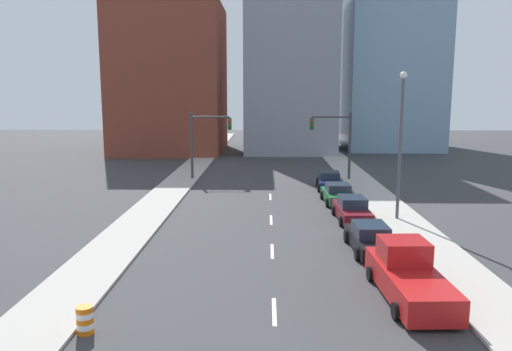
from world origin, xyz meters
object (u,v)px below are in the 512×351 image
(pickup_truck_red, at_px, (408,276))
(sedan_black, at_px, (370,238))
(sedan_navy, at_px, (329,181))
(sedan_green, at_px, (338,194))
(traffic_signal_left, at_px, (203,137))
(traffic_signal_right, at_px, (339,137))
(traffic_barrel, at_px, (85,320))
(street_lamp, at_px, (401,137))
(sedan_maroon, at_px, (352,210))

(pickup_truck_red, distance_m, sedan_black, 5.81)
(sedan_navy, bearing_deg, sedan_green, -87.37)
(traffic_signal_left, height_order, traffic_signal_right, same)
(traffic_barrel, bearing_deg, traffic_signal_right, 67.33)
(traffic_barrel, distance_m, sedan_navy, 28.23)
(sedan_black, relative_size, sedan_navy, 1.10)
(street_lamp, xyz_separation_m, sedan_black, (-2.98, -6.28, -4.66))
(sedan_black, relative_size, sedan_green, 1.09)
(traffic_signal_right, relative_size, pickup_truck_red, 1.03)
(traffic_signal_left, xyz_separation_m, sedan_navy, (11.16, -4.37, -3.31))
(street_lamp, bearing_deg, sedan_maroon, -178.23)
(traffic_barrel, height_order, sedan_black, sedan_black)
(pickup_truck_red, relative_size, sedan_black, 1.26)
(traffic_barrel, distance_m, pickup_truck_red, 12.11)
(street_lamp, distance_m, sedan_navy, 11.79)
(traffic_barrel, height_order, pickup_truck_red, pickup_truck_red)
(traffic_barrel, relative_size, sedan_maroon, 0.20)
(traffic_signal_right, relative_size, sedan_maroon, 1.32)
(traffic_signal_right, distance_m, street_lamp, 14.96)
(street_lamp, distance_m, sedan_maroon, 5.43)
(sedan_green, bearing_deg, street_lamp, -61.00)
(sedan_navy, bearing_deg, traffic_barrel, -110.32)
(sedan_maroon, bearing_deg, traffic_barrel, -128.20)
(pickup_truck_red, relative_size, sedan_maroon, 1.28)
(pickup_truck_red, height_order, sedan_green, pickup_truck_red)
(sedan_black, height_order, sedan_navy, sedan_navy)
(traffic_signal_left, xyz_separation_m, sedan_black, (11.16, -21.08, -3.35))
(street_lamp, relative_size, sedan_maroon, 1.96)
(traffic_signal_left, bearing_deg, pickup_truck_red, -66.90)
(pickup_truck_red, height_order, sedan_black, pickup_truck_red)
(sedan_black, height_order, sedan_maroon, sedan_maroon)
(traffic_signal_right, height_order, sedan_black, traffic_signal_right)
(street_lamp, bearing_deg, traffic_signal_right, 96.47)
(traffic_signal_left, distance_m, sedan_maroon, 18.97)
(street_lamp, relative_size, pickup_truck_red, 1.53)
(street_lamp, xyz_separation_m, pickup_truck_red, (-2.68, -12.07, -4.45))
(traffic_signal_left, relative_size, sedan_navy, 1.43)
(traffic_signal_right, distance_m, sedan_black, 21.39)
(sedan_black, distance_m, sedan_maroon, 6.19)
(sedan_black, relative_size, sedan_maroon, 1.02)
(sedan_black, distance_m, sedan_green, 11.31)
(sedan_maroon, height_order, sedan_navy, sedan_maroon)
(street_lamp, bearing_deg, sedan_navy, 105.96)
(traffic_signal_left, distance_m, sedan_green, 15.16)
(traffic_signal_left, relative_size, sedan_maroon, 1.32)
(sedan_green, bearing_deg, pickup_truck_red, -90.98)
(sedan_navy, bearing_deg, traffic_signal_left, 161.92)
(street_lamp, height_order, sedan_green, street_lamp)
(traffic_signal_right, bearing_deg, traffic_signal_left, 180.00)
(pickup_truck_red, bearing_deg, sedan_maroon, 88.52)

